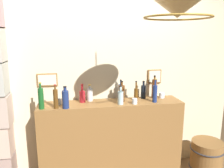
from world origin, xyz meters
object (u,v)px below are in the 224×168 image
(liquor_bottle_vodka, at_px, (56,99))
(glass_tumbler_highball, at_px, (162,95))
(liquor_bottle_sherry, at_px, (82,96))
(liquor_bottle_amaro, at_px, (155,93))
(liquor_bottle_mezcal, at_px, (154,88))
(pendant_lamp, at_px, (178,6))
(wooden_barrel, at_px, (206,158))
(liquor_bottle_gin, at_px, (143,91))
(liquor_bottle_brandy, at_px, (121,97))
(liquor_bottle_port, at_px, (136,93))
(liquor_bottle_bourbon, at_px, (65,99))
(liquor_bottle_rum, at_px, (41,98))
(glass_tumbler_shot, at_px, (135,101))
(liquor_bottle_whiskey, at_px, (121,91))
(glass_tumbler_rocks, at_px, (59,101))
(liquor_bottle_rye, at_px, (122,93))
(liquor_bottle_tequila, at_px, (90,94))

(liquor_bottle_vodka, distance_m, glass_tumbler_highball, 1.41)
(liquor_bottle_sherry, relative_size, liquor_bottle_amaro, 0.77)
(liquor_bottle_mezcal, xyz_separation_m, pendant_lamp, (-0.23, -1.02, 0.93))
(liquor_bottle_vodka, distance_m, wooden_barrel, 2.17)
(liquor_bottle_mezcal, bearing_deg, liquor_bottle_gin, 176.69)
(liquor_bottle_brandy, bearing_deg, liquor_bottle_sherry, 159.26)
(liquor_bottle_port, xyz_separation_m, glass_tumbler_highball, (0.38, 0.05, -0.06))
(wooden_barrel, bearing_deg, liquor_bottle_brandy, 175.45)
(liquor_bottle_sherry, xyz_separation_m, liquor_bottle_gin, (0.82, 0.03, 0.01))
(liquor_bottle_mezcal, distance_m, liquor_bottle_gin, 0.15)
(liquor_bottle_vodka, bearing_deg, wooden_barrel, -1.94)
(glass_tumbler_highball, relative_size, pendant_lamp, 0.13)
(liquor_bottle_bourbon, xyz_separation_m, glass_tumbler_highball, (1.28, 0.22, -0.08))
(liquor_bottle_vodka, distance_m, liquor_bottle_rum, 0.17)
(glass_tumbler_shot, distance_m, wooden_barrel, 1.32)
(liquor_bottle_mezcal, xyz_separation_m, glass_tumbler_shot, (-0.34, -0.22, -0.10))
(liquor_bottle_whiskey, distance_m, wooden_barrel, 1.49)
(liquor_bottle_port, bearing_deg, liquor_bottle_whiskey, 152.77)
(glass_tumbler_shot, bearing_deg, glass_tumbler_highball, 24.77)
(glass_tumbler_highball, height_order, wooden_barrel, glass_tumbler_highball)
(liquor_bottle_gin, distance_m, glass_tumbler_shot, 0.30)
(glass_tumbler_rocks, bearing_deg, liquor_bottle_amaro, -5.36)
(glass_tumbler_shot, bearing_deg, wooden_barrel, -4.18)
(liquor_bottle_brandy, bearing_deg, liquor_bottle_amaro, 1.31)
(liquor_bottle_bourbon, bearing_deg, wooden_barrel, -1.67)
(liquor_bottle_gin, distance_m, glass_tumbler_highball, 0.26)
(glass_tumbler_rocks, distance_m, glass_tumbler_shot, 0.93)
(liquor_bottle_whiskey, distance_m, liquor_bottle_mezcal, 0.46)
(glass_tumbler_rocks, bearing_deg, liquor_bottle_mezcal, 3.49)
(liquor_bottle_whiskey, distance_m, liquor_bottle_bourbon, 0.77)
(liquor_bottle_whiskey, relative_size, liquor_bottle_port, 1.03)
(liquor_bottle_vodka, distance_m, liquor_bottle_rye, 0.83)
(liquor_bottle_amaro, xyz_separation_m, wooden_barrel, (0.74, -0.10, -0.92))
(liquor_bottle_vodka, height_order, glass_tumbler_shot, liquor_bottle_vodka)
(liquor_bottle_mezcal, xyz_separation_m, liquor_bottle_brandy, (-0.51, -0.20, -0.04))
(liquor_bottle_bourbon, distance_m, liquor_bottle_gin, 1.05)
(liquor_bottle_brandy, xyz_separation_m, liquor_bottle_gin, (0.36, 0.21, 0.01))
(liquor_bottle_rum, height_order, glass_tumbler_shot, liquor_bottle_rum)
(glass_tumbler_highball, bearing_deg, glass_tumbler_shot, -155.23)
(liquor_bottle_mezcal, distance_m, glass_tumbler_shot, 0.41)
(liquor_bottle_mezcal, height_order, glass_tumbler_rocks, liquor_bottle_mezcal)
(liquor_bottle_tequila, distance_m, pendant_lamp, 1.56)
(liquor_bottle_tequila, distance_m, wooden_barrel, 1.81)
(liquor_bottle_whiskey, xyz_separation_m, liquor_bottle_rye, (-0.01, -0.12, 0.01))
(liquor_bottle_vodka, height_order, liquor_bottle_amaro, liquor_bottle_amaro)
(liquor_bottle_rye, bearing_deg, glass_tumbler_highball, 7.17)
(liquor_bottle_amaro, relative_size, glass_tumbler_rocks, 3.77)
(liquor_bottle_amaro, distance_m, glass_tumbler_highball, 0.26)
(glass_tumbler_highball, height_order, pendant_lamp, pendant_lamp)
(liquor_bottle_brandy, relative_size, liquor_bottle_tequila, 1.10)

